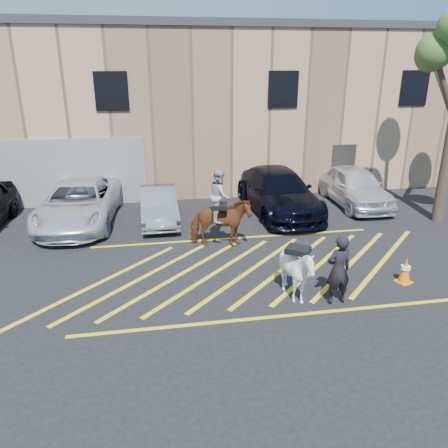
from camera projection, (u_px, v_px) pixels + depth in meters
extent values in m
plane|color=black|center=(248.00, 266.00, 12.93)|extent=(90.00, 90.00, 0.00)
imported|color=silver|center=(79.00, 203.00, 16.15)|extent=(2.98, 5.74, 1.55)
imported|color=#8F949C|center=(159.00, 205.00, 16.40)|extent=(1.38, 3.82, 1.25)
imported|color=black|center=(278.00, 191.00, 17.42)|extent=(2.58, 5.80, 1.65)
imported|color=silver|center=(355.00, 186.00, 18.30)|extent=(1.98, 4.69, 1.58)
imported|color=black|center=(338.00, 270.00, 10.68)|extent=(0.69, 0.48, 1.79)
cube|color=tan|center=(198.00, 106.00, 22.79)|extent=(32.00, 10.00, 7.00)
cube|color=#2D2D30|center=(197.00, 30.00, 21.52)|extent=(32.20, 10.20, 0.30)
cube|color=black|center=(111.00, 91.00, 17.11)|extent=(1.30, 0.08, 1.50)
cube|color=black|center=(283.00, 89.00, 18.23)|extent=(1.30, 0.08, 1.50)
cube|color=black|center=(414.00, 88.00, 19.20)|extent=(1.30, 0.08, 1.50)
cube|color=#38332D|center=(343.00, 169.00, 19.93)|extent=(1.10, 0.08, 2.20)
cube|color=yellow|center=(101.00, 282.00, 11.97)|extent=(4.20, 4.20, 0.01)
cube|color=yellow|center=(140.00, 279.00, 12.14)|extent=(4.20, 4.20, 0.01)
cube|color=yellow|center=(178.00, 276.00, 12.31)|extent=(4.20, 4.20, 0.01)
cube|color=yellow|center=(214.00, 273.00, 12.48)|extent=(4.20, 4.20, 0.01)
cube|color=yellow|center=(250.00, 270.00, 12.65)|extent=(4.20, 4.20, 0.01)
cube|color=yellow|center=(285.00, 268.00, 12.82)|extent=(4.20, 4.20, 0.01)
cube|color=yellow|center=(319.00, 265.00, 12.98)|extent=(4.20, 4.20, 0.01)
cube|color=yellow|center=(352.00, 262.00, 13.15)|extent=(4.20, 4.20, 0.01)
cube|color=yellow|center=(384.00, 260.00, 13.32)|extent=(4.20, 4.20, 0.01)
cube|color=yellow|center=(234.00, 238.00, 14.96)|extent=(9.50, 0.12, 0.01)
cube|color=yellow|center=(274.00, 317.00, 10.34)|extent=(9.50, 0.12, 0.01)
imported|color=maroon|center=(220.00, 223.00, 14.01)|extent=(2.08, 1.19, 1.66)
imported|color=#9EA0A8|center=(220.00, 195.00, 13.69)|extent=(0.76, 0.91, 1.69)
cube|color=black|center=(220.00, 206.00, 13.81)|extent=(0.54, 0.62, 0.14)
imported|color=silver|center=(297.00, 272.00, 10.86)|extent=(1.82, 1.85, 1.53)
cube|color=black|center=(298.00, 250.00, 10.65)|extent=(0.72, 0.70, 0.14)
cube|color=orange|center=(404.00, 282.00, 11.98)|extent=(0.49, 0.49, 0.03)
cone|color=orange|center=(405.00, 270.00, 11.85)|extent=(0.32, 0.32, 0.70)
cylinder|color=white|center=(406.00, 268.00, 11.83)|extent=(0.25, 0.25, 0.10)
cylinder|color=#493B2C|center=(446.00, 172.00, 15.99)|extent=(0.44, 0.44, 3.80)
cylinder|color=#403227|center=(443.00, 88.00, 15.76)|extent=(0.33, 1.88, 2.34)
cylinder|color=#413727|center=(445.00, 88.00, 14.86)|extent=(1.40, 0.20, 2.39)
sphere|color=#46642B|center=(431.00, 55.00, 16.15)|extent=(1.20, 1.20, 1.20)
sphere|color=#4E682C|center=(434.00, 52.00, 14.36)|extent=(1.20, 1.20, 1.20)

